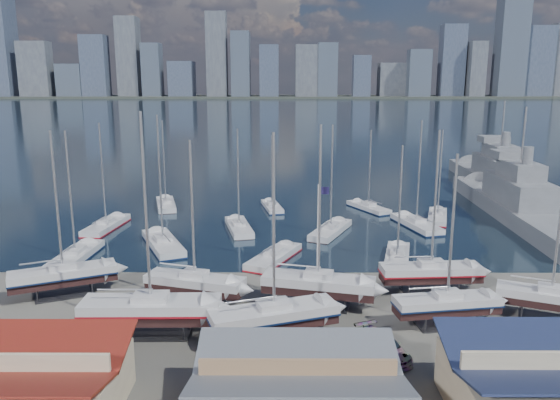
{
  "coord_description": "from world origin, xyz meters",
  "views": [
    {
      "loc": [
        -0.94,
        -55.4,
        20.26
      ],
      "look_at": [
        -1.19,
        8.0,
        6.2
      ],
      "focal_mm": 35.0,
      "sensor_mm": 36.0,
      "label": 1
    }
  ],
  "objects_px": {
    "sailboat_cradle_0": "(63,275)",
    "naval_ship_east": "(517,206)",
    "naval_ship_west": "(498,180)",
    "car_a": "(226,356)",
    "flagpole": "(319,236)"
  },
  "relations": [
    {
      "from": "sailboat_cradle_0",
      "to": "naval_ship_west",
      "type": "bearing_deg",
      "value": 15.55
    },
    {
      "from": "naval_ship_east",
      "to": "flagpole",
      "type": "relative_size",
      "value": 3.93
    },
    {
      "from": "sailboat_cradle_0",
      "to": "naval_ship_east",
      "type": "xyz_separation_m",
      "value": [
        55.97,
        30.63,
        -0.4
      ]
    },
    {
      "from": "sailboat_cradle_0",
      "to": "naval_ship_east",
      "type": "height_order",
      "value": "naval_ship_east"
    },
    {
      "from": "naval_ship_east",
      "to": "naval_ship_west",
      "type": "bearing_deg",
      "value": -12.45
    },
    {
      "from": "naval_ship_east",
      "to": "flagpole",
      "type": "xyz_separation_m",
      "value": [
        -31.86,
        -32.27,
        4.74
      ]
    },
    {
      "from": "naval_ship_west",
      "to": "flagpole",
      "type": "xyz_separation_m",
      "value": [
        -37.36,
        -53.81,
        4.74
      ]
    },
    {
      "from": "sailboat_cradle_0",
      "to": "naval_ship_east",
      "type": "distance_m",
      "value": 63.8
    },
    {
      "from": "naval_ship_east",
      "to": "flagpole",
      "type": "distance_m",
      "value": 45.59
    },
    {
      "from": "naval_ship_east",
      "to": "naval_ship_west",
      "type": "relative_size",
      "value": 0.98
    },
    {
      "from": "car_a",
      "to": "naval_ship_east",
      "type": "bearing_deg",
      "value": 59.68
    },
    {
      "from": "naval_ship_west",
      "to": "car_a",
      "type": "bearing_deg",
      "value": 148.47
    },
    {
      "from": "naval_ship_west",
      "to": "car_a",
      "type": "height_order",
      "value": "naval_ship_west"
    },
    {
      "from": "naval_ship_west",
      "to": "naval_ship_east",
      "type": "bearing_deg",
      "value": 168.54
    },
    {
      "from": "naval_ship_west",
      "to": "flagpole",
      "type": "distance_m",
      "value": 65.68
    }
  ]
}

